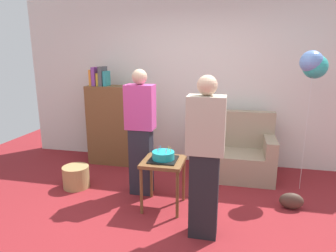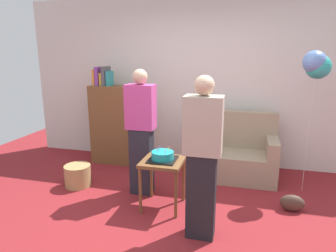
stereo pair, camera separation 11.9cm
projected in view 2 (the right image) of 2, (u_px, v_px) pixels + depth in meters
ground_plane at (169, 223)px, 3.30m from camera, size 8.00×8.00×0.00m
wall_back at (200, 82)px, 4.90m from camera, size 6.00×0.10×2.70m
couch at (238, 155)px, 4.47m from camera, size 1.10×0.70×0.96m
bookshelf at (116, 123)px, 4.99m from camera, size 0.80×0.36×1.61m
side_table at (163, 167)px, 3.53m from camera, size 0.48×0.48×0.60m
birthday_cake at (163, 156)px, 3.50m from camera, size 0.32×0.32×0.17m
person_blowing_candles at (141, 132)px, 3.83m from camera, size 0.36×0.22×1.63m
person_holding_cake at (202, 158)px, 2.88m from camera, size 0.36×0.22×1.63m
wicker_basket at (78, 176)px, 4.18m from camera, size 0.36×0.36×0.30m
handbag at (292, 203)px, 3.53m from camera, size 0.28×0.14×0.20m
balloon_bunch at (317, 65)px, 3.71m from camera, size 0.35×0.32×1.85m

